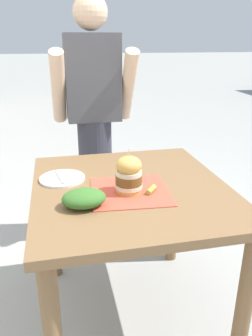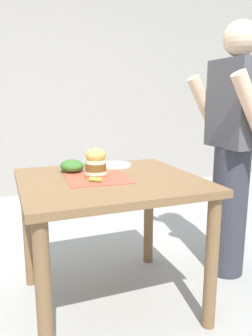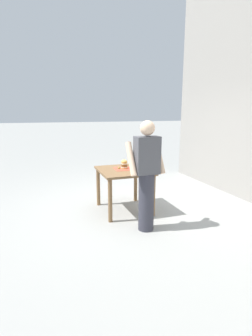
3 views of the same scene
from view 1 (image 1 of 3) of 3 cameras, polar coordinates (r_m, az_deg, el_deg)
ground_plane at (r=1.99m, az=0.67°, el=-23.97°), size 80.00×80.00×0.00m
patio_table at (r=1.60m, az=0.77°, el=-7.43°), size 0.90×0.98×0.78m
serving_paper at (r=1.48m, az=0.66°, el=-4.04°), size 0.37×0.37×0.00m
sandwich at (r=1.43m, az=0.49°, el=-1.13°), size 0.12×0.12×0.20m
pickle_spear at (r=1.46m, az=4.39°, el=-3.79°), size 0.06×0.07×0.02m
side_plate_with_forks at (r=1.63m, az=-11.04°, el=-1.79°), size 0.22×0.22×0.02m
side_salad at (r=1.35m, az=-7.34°, el=-5.24°), size 0.18×0.14×0.07m
diner_across_table at (r=2.32m, az=-5.56°, el=8.04°), size 0.55×0.35×1.69m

